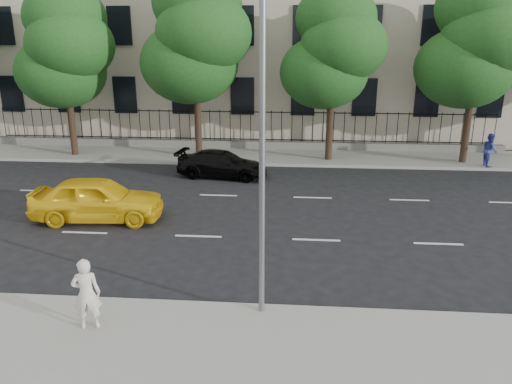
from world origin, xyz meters
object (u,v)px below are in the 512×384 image
woman_near (86,294)px  street_light (264,102)px  black_sedan (222,164)px  yellow_taxi (97,199)px

woman_near → street_light: bearing=-173.7°
street_light → woman_near: 5.90m
black_sedan → woman_near: woman_near is taller
street_light → woman_near: bearing=-157.8°
yellow_taxi → woman_near: (2.57, -7.12, 0.20)m
street_light → woman_near: street_light is taller
yellow_taxi → woman_near: size_ratio=2.77×
yellow_taxi → woman_near: bearing=-164.3°
woman_near → black_sedan: bearing=-110.9°
yellow_taxi → black_sedan: size_ratio=1.10×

